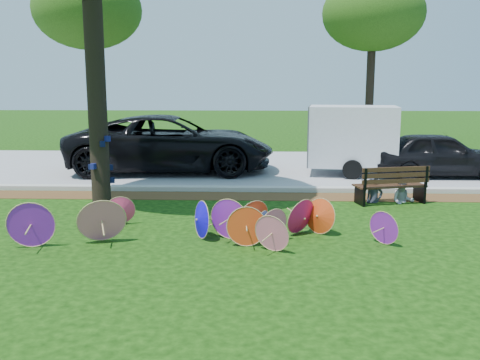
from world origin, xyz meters
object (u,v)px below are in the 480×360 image
(person_left, at_px, (375,176))
(person_right, at_px, (404,180))
(parasol_pile, at_px, (209,220))
(dark_pickup, at_px, (439,155))
(cargo_trailer, at_px, (353,136))
(park_bench, at_px, (390,184))
(black_van, at_px, (171,144))

(person_left, distance_m, person_right, 0.71)
(parasol_pile, relative_size, person_right, 6.26)
(person_right, bearing_deg, dark_pickup, 68.92)
(parasol_pile, distance_m, dark_pickup, 9.54)
(cargo_trailer, distance_m, person_right, 4.04)
(cargo_trailer, bearing_deg, park_bench, -78.71)
(dark_pickup, distance_m, cargo_trailer, 2.70)
(dark_pickup, bearing_deg, black_van, 84.82)
(dark_pickup, relative_size, cargo_trailer, 1.53)
(cargo_trailer, xyz_separation_m, person_right, (0.60, -3.93, -0.67))
(person_left, bearing_deg, dark_pickup, 30.98)
(parasol_pile, relative_size, dark_pickup, 1.73)
(black_van, distance_m, person_right, 7.75)
(cargo_trailer, bearing_deg, parasol_pile, -110.57)
(park_bench, height_order, person_left, person_left)
(dark_pickup, xyz_separation_m, cargo_trailer, (-2.63, 0.28, 0.54))
(person_left, bearing_deg, park_bench, -30.34)
(black_van, bearing_deg, parasol_pile, -169.26)
(black_van, bearing_deg, person_left, -130.53)
(dark_pickup, distance_m, person_right, 4.18)
(cargo_trailer, bearing_deg, person_right, -73.63)
(person_right, bearing_deg, cargo_trailer, 106.74)
(park_bench, bearing_deg, person_right, -5.48)
(dark_pickup, xyz_separation_m, person_right, (-2.03, -3.65, -0.13))
(dark_pickup, relative_size, person_left, 3.12)
(parasol_pile, height_order, black_van, black_van)
(parasol_pile, bearing_deg, cargo_trailer, 61.78)
(dark_pickup, xyz_separation_m, person_left, (-2.73, -3.65, -0.04))
(parasol_pile, relative_size, cargo_trailer, 2.65)
(dark_pickup, height_order, person_left, dark_pickup)
(cargo_trailer, height_order, person_left, cargo_trailer)
(black_van, height_order, park_bench, black_van)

